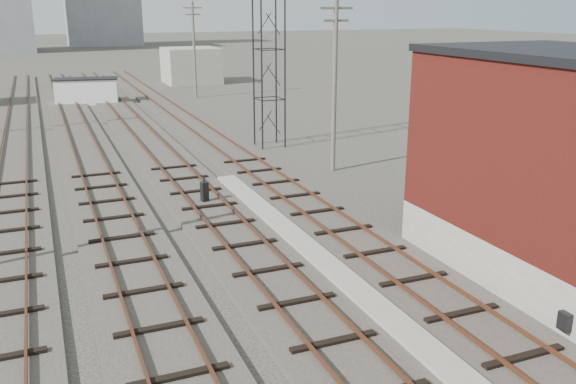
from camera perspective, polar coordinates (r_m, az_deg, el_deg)
ground at (r=61.61m, az=-14.97°, el=8.45°), size 320.00×320.00×0.00m
track_right at (r=41.69m, az=-7.55°, el=5.21°), size 3.20×90.00×0.39m
track_mid_right at (r=40.88m, az=-12.99°, el=4.70°), size 3.20×90.00×0.39m
track_mid_left at (r=40.46m, az=-18.58°, el=4.12°), size 3.20×90.00×0.39m
track_left at (r=40.43m, az=-24.23°, el=3.50°), size 3.20×90.00×0.39m
platform_curb at (r=18.68m, az=6.80°, el=-9.63°), size 0.90×28.00×0.26m
lattice_tower at (r=37.95m, az=-1.82°, el=15.47°), size 1.60×1.60×15.00m
utility_pole_right_a at (r=32.12m, az=4.39°, el=10.34°), size 1.80×0.24×9.00m
utility_pole_right_b at (r=60.36m, az=-8.78°, el=13.24°), size 1.80×0.24×9.00m
shed_right at (r=72.79m, az=-9.05°, el=11.61°), size 6.00×6.00×4.00m
switch_stand at (r=27.17m, az=-7.82°, el=-0.03°), size 0.35×0.35×1.27m
site_trailer at (r=58.90m, az=-18.31°, el=8.97°), size 5.87×3.31×2.34m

